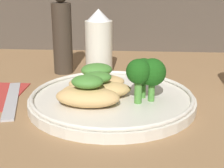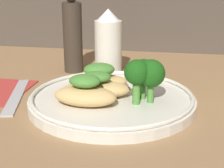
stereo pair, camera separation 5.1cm
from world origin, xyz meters
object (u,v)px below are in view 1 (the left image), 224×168
object	(u,v)px
broccoli_bunch	(145,73)
sauce_bottle	(99,43)
pepper_grinder	(62,36)
plate	(112,99)

from	to	relation	value
broccoli_bunch	sauce_bottle	size ratio (longest dim) A/B	0.51
broccoli_bunch	pepper_grinder	xyz separation A→B (cm)	(-15.75, 18.06, 1.80)
plate	sauce_bottle	distance (cm)	18.09
sauce_bottle	pepper_grinder	distance (cm)	7.22
sauce_bottle	broccoli_bunch	bearing A→B (deg)	-64.40
plate	pepper_grinder	world-z (taller)	pepper_grinder
plate	sauce_bottle	world-z (taller)	sauce_bottle
pepper_grinder	sauce_bottle	bearing A→B (deg)	0.00
plate	pepper_grinder	xyz separation A→B (cm)	(-10.90, 16.96, 6.39)
plate	pepper_grinder	bearing A→B (deg)	122.74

